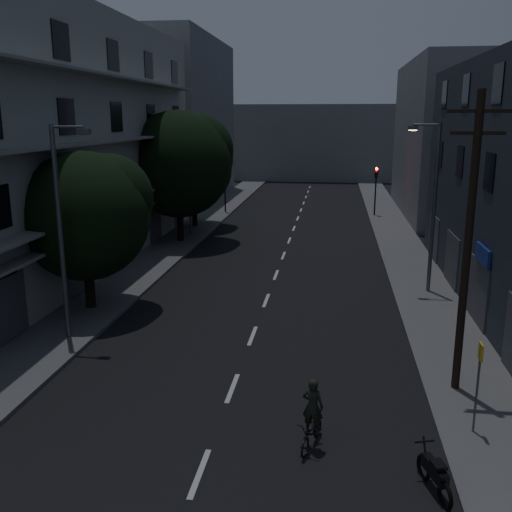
% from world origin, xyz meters
% --- Properties ---
extents(ground, '(160.00, 160.00, 0.00)m').
position_xyz_m(ground, '(0.00, 25.00, 0.00)').
color(ground, black).
rests_on(ground, ground).
extents(sidewalk_left, '(3.00, 90.00, 0.15)m').
position_xyz_m(sidewalk_left, '(-7.50, 25.00, 0.07)').
color(sidewalk_left, '#565659').
rests_on(sidewalk_left, ground).
extents(sidewalk_right, '(3.00, 90.00, 0.15)m').
position_xyz_m(sidewalk_right, '(7.50, 25.00, 0.07)').
color(sidewalk_right, '#565659').
rests_on(sidewalk_right, ground).
extents(lane_markings, '(0.15, 60.50, 0.01)m').
position_xyz_m(lane_markings, '(0.00, 31.25, 0.01)').
color(lane_markings, beige).
rests_on(lane_markings, ground).
extents(building_left, '(7.00, 36.00, 14.00)m').
position_xyz_m(building_left, '(-11.98, 18.00, 6.99)').
color(building_left, '#A2A39E').
rests_on(building_left, ground).
extents(building_far_left, '(6.00, 20.00, 16.00)m').
position_xyz_m(building_far_left, '(-12.00, 48.00, 8.00)').
color(building_far_left, slate).
rests_on(building_far_left, ground).
extents(building_far_right, '(6.00, 20.00, 13.00)m').
position_xyz_m(building_far_right, '(12.00, 42.00, 6.50)').
color(building_far_right, slate).
rests_on(building_far_right, ground).
extents(building_far_end, '(24.00, 8.00, 10.00)m').
position_xyz_m(building_far_end, '(0.00, 70.00, 5.00)').
color(building_far_end, slate).
rests_on(building_far_end, ground).
extents(tree_near, '(5.58, 5.58, 6.88)m').
position_xyz_m(tree_near, '(-7.53, 13.15, 4.45)').
color(tree_near, black).
rests_on(tree_near, sidewalk_left).
extents(tree_mid, '(7.09, 7.09, 8.72)m').
position_xyz_m(tree_mid, '(-7.26, 27.42, 5.60)').
color(tree_mid, black).
rests_on(tree_mid, sidewalk_left).
extents(tree_far, '(5.91, 5.91, 7.31)m').
position_xyz_m(tree_far, '(-7.68, 33.03, 4.73)').
color(tree_far, black).
rests_on(tree_far, sidewalk_left).
extents(traffic_signal_far_right, '(0.28, 0.37, 4.10)m').
position_xyz_m(traffic_signal_far_right, '(6.50, 39.73, 3.10)').
color(traffic_signal_far_right, black).
rests_on(traffic_signal_far_right, sidewalk_right).
extents(traffic_signal_far_left, '(0.28, 0.37, 4.10)m').
position_xyz_m(traffic_signal_far_left, '(-6.59, 39.71, 3.10)').
color(traffic_signal_far_left, black).
rests_on(traffic_signal_far_left, sidewalk_left).
extents(street_lamp_left_near, '(1.51, 0.25, 8.00)m').
position_xyz_m(street_lamp_left_near, '(-6.86, 9.61, 4.60)').
color(street_lamp_left_near, slate).
rests_on(street_lamp_left_near, sidewalk_left).
extents(street_lamp_right, '(1.51, 0.25, 8.00)m').
position_xyz_m(street_lamp_right, '(7.58, 17.67, 4.60)').
color(street_lamp_right, '#57595E').
rests_on(street_lamp_right, sidewalk_right).
extents(street_lamp_left_far, '(1.51, 0.25, 8.00)m').
position_xyz_m(street_lamp_left_far, '(-7.10, 29.85, 4.60)').
color(street_lamp_left_far, slate).
rests_on(street_lamp_left_far, sidewalk_left).
extents(utility_pole, '(1.80, 0.24, 9.00)m').
position_xyz_m(utility_pole, '(6.96, 7.22, 4.87)').
color(utility_pole, black).
rests_on(utility_pole, sidewalk_right).
extents(bus_stop_sign, '(0.06, 0.35, 2.52)m').
position_xyz_m(bus_stop_sign, '(6.93, 4.62, 1.89)').
color(bus_stop_sign, '#595B60').
rests_on(bus_stop_sign, sidewalk_right).
extents(motorcycle, '(0.71, 1.65, 1.09)m').
position_xyz_m(motorcycle, '(5.49, 2.07, 0.43)').
color(motorcycle, black).
rests_on(motorcycle, ground).
extents(cyclist, '(0.94, 1.62, 1.94)m').
position_xyz_m(cyclist, '(2.64, 3.50, 0.65)').
color(cyclist, black).
rests_on(cyclist, ground).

